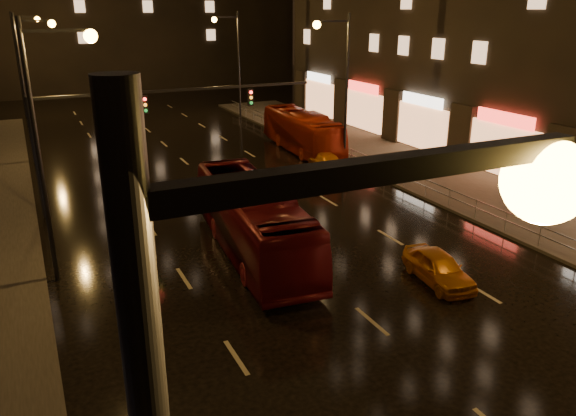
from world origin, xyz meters
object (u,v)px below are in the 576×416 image
at_px(taxi_near, 439,268).
at_px(bus_red, 253,219).
at_px(taxi_far, 328,163).
at_px(bus_curb, 302,131).

bearing_deg(taxi_near, bus_red, 140.89).
relative_size(bus_red, taxi_far, 2.88).
height_order(bus_red, taxi_near, bus_red).
bearing_deg(taxi_far, bus_curb, 83.71).
height_order(bus_curb, taxi_far, bus_curb).
height_order(taxi_near, taxi_far, taxi_near).
relative_size(taxi_near, taxi_far, 0.94).
bearing_deg(bus_red, taxi_near, -40.97).
bearing_deg(taxi_far, taxi_near, -100.58).
xyz_separation_m(bus_red, taxi_near, (5.50, -5.81, -0.94)).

